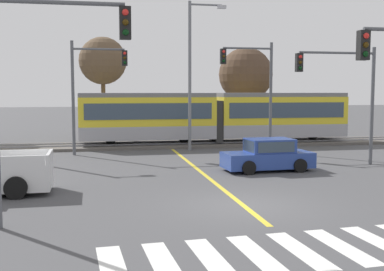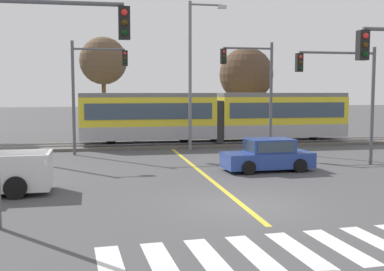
{
  "view_description": "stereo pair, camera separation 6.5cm",
  "coord_description": "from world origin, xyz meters",
  "px_view_note": "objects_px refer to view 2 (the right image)",
  "views": [
    {
      "loc": [
        -4.63,
        -14.9,
        3.77
      ],
      "look_at": [
        -0.2,
        7.84,
        1.6
      ],
      "focal_mm": 45.0,
      "sensor_mm": 36.0,
      "label": 1
    },
    {
      "loc": [
        -4.57,
        -14.91,
        3.77
      ],
      "look_at": [
        -0.2,
        7.84,
        1.6
      ],
      "focal_mm": 45.0,
      "sensor_mm": 36.0,
      "label": 2
    }
  ],
  "objects_px": {
    "traffic_light_far_left": "(91,81)",
    "bare_tree_west": "(103,61)",
    "light_rail_tram": "(216,115)",
    "traffic_light_far_right": "(255,81)",
    "sedan_crossing": "(268,156)",
    "street_lamp_centre": "(193,67)",
    "traffic_light_near_left": "(39,70)",
    "traffic_light_mid_right": "(347,86)",
    "bare_tree_east": "(246,75)"
  },
  "relations": [
    {
      "from": "traffic_light_near_left",
      "to": "bare_tree_east",
      "type": "bearing_deg",
      "value": 60.85
    },
    {
      "from": "sedan_crossing",
      "to": "traffic_light_far_left",
      "type": "xyz_separation_m",
      "value": [
        -8.23,
        7.39,
        3.61
      ]
    },
    {
      "from": "traffic_light_near_left",
      "to": "street_lamp_centre",
      "type": "xyz_separation_m",
      "value": [
        7.39,
        16.05,
        0.94
      ]
    },
    {
      "from": "bare_tree_west",
      "to": "traffic_light_mid_right",
      "type": "bearing_deg",
      "value": -51.03
    },
    {
      "from": "traffic_light_mid_right",
      "to": "traffic_light_far_left",
      "type": "relative_size",
      "value": 0.9
    },
    {
      "from": "traffic_light_far_right",
      "to": "bare_tree_west",
      "type": "bearing_deg",
      "value": 134.75
    },
    {
      "from": "traffic_light_far_right",
      "to": "bare_tree_west",
      "type": "height_order",
      "value": "bare_tree_west"
    },
    {
      "from": "sedan_crossing",
      "to": "traffic_light_near_left",
      "type": "xyz_separation_m",
      "value": [
        -9.33,
        -7.7,
        3.61
      ]
    },
    {
      "from": "sedan_crossing",
      "to": "traffic_light_far_right",
      "type": "relative_size",
      "value": 0.64
    },
    {
      "from": "street_lamp_centre",
      "to": "bare_tree_east",
      "type": "relative_size",
      "value": 1.29
    },
    {
      "from": "sedan_crossing",
      "to": "bare_tree_east",
      "type": "height_order",
      "value": "bare_tree_east"
    },
    {
      "from": "traffic_light_far_right",
      "to": "bare_tree_east",
      "type": "bearing_deg",
      "value": 75.94
    },
    {
      "from": "bare_tree_west",
      "to": "bare_tree_east",
      "type": "xyz_separation_m",
      "value": [
        11.29,
        0.53,
        -0.92
      ]
    },
    {
      "from": "traffic_light_far_left",
      "to": "bare_tree_west",
      "type": "bearing_deg",
      "value": 84.27
    },
    {
      "from": "traffic_light_mid_right",
      "to": "bare_tree_west",
      "type": "bearing_deg",
      "value": 128.97
    },
    {
      "from": "traffic_light_near_left",
      "to": "light_rail_tram",
      "type": "bearing_deg",
      "value": 63.0
    },
    {
      "from": "sedan_crossing",
      "to": "traffic_light_near_left",
      "type": "bearing_deg",
      "value": -140.49
    },
    {
      "from": "bare_tree_east",
      "to": "light_rail_tram",
      "type": "bearing_deg",
      "value": -126.41
    },
    {
      "from": "light_rail_tram",
      "to": "sedan_crossing",
      "type": "height_order",
      "value": "light_rail_tram"
    },
    {
      "from": "traffic_light_mid_right",
      "to": "sedan_crossing",
      "type": "bearing_deg",
      "value": -169.04
    },
    {
      "from": "traffic_light_far_right",
      "to": "traffic_light_near_left",
      "type": "height_order",
      "value": "traffic_light_far_right"
    },
    {
      "from": "traffic_light_far_right",
      "to": "traffic_light_far_left",
      "type": "relative_size",
      "value": 1.0
    },
    {
      "from": "traffic_light_far_left",
      "to": "street_lamp_centre",
      "type": "relative_size",
      "value": 0.72
    },
    {
      "from": "traffic_light_far_right",
      "to": "street_lamp_centre",
      "type": "xyz_separation_m",
      "value": [
        -3.43,
        1.89,
        0.89
      ]
    },
    {
      "from": "bare_tree_west",
      "to": "light_rail_tram",
      "type": "bearing_deg",
      "value": -30.52
    },
    {
      "from": "sedan_crossing",
      "to": "traffic_light_far_left",
      "type": "distance_m",
      "value": 11.63
    },
    {
      "from": "light_rail_tram",
      "to": "traffic_light_far_right",
      "type": "distance_m",
      "value": 5.23
    },
    {
      "from": "traffic_light_far_left",
      "to": "bare_tree_west",
      "type": "height_order",
      "value": "bare_tree_west"
    },
    {
      "from": "sedan_crossing",
      "to": "bare_tree_east",
      "type": "xyz_separation_m",
      "value": [
        3.87,
        15.98,
        4.33
      ]
    },
    {
      "from": "sedan_crossing",
      "to": "traffic_light_mid_right",
      "type": "height_order",
      "value": "traffic_light_mid_right"
    },
    {
      "from": "traffic_light_far_right",
      "to": "traffic_light_far_left",
      "type": "xyz_separation_m",
      "value": [
        -9.72,
        0.92,
        -0.05
      ]
    },
    {
      "from": "street_lamp_centre",
      "to": "bare_tree_west",
      "type": "bearing_deg",
      "value": 127.64
    },
    {
      "from": "light_rail_tram",
      "to": "sedan_crossing",
      "type": "distance_m",
      "value": 11.06
    },
    {
      "from": "traffic_light_far_right",
      "to": "traffic_light_far_left",
      "type": "bearing_deg",
      "value": 174.58
    },
    {
      "from": "traffic_light_near_left",
      "to": "bare_tree_west",
      "type": "distance_m",
      "value": 23.28
    },
    {
      "from": "traffic_light_far_right",
      "to": "street_lamp_centre",
      "type": "relative_size",
      "value": 0.72
    },
    {
      "from": "traffic_light_far_left",
      "to": "light_rail_tram",
      "type": "bearing_deg",
      "value": 23.1
    },
    {
      "from": "street_lamp_centre",
      "to": "bare_tree_west",
      "type": "distance_m",
      "value": 8.99
    },
    {
      "from": "traffic_light_far_left",
      "to": "street_lamp_centre",
      "type": "distance_m",
      "value": 6.43
    },
    {
      "from": "traffic_light_mid_right",
      "to": "traffic_light_far_left",
      "type": "distance_m",
      "value": 14.21
    },
    {
      "from": "traffic_light_far_left",
      "to": "street_lamp_centre",
      "type": "xyz_separation_m",
      "value": [
        6.28,
        0.96,
        0.94
      ]
    },
    {
      "from": "traffic_light_mid_right",
      "to": "bare_tree_west",
      "type": "height_order",
      "value": "bare_tree_west"
    },
    {
      "from": "traffic_light_far_left",
      "to": "traffic_light_mid_right",
      "type": "bearing_deg",
      "value": -27.38
    },
    {
      "from": "traffic_light_far_left",
      "to": "bare_tree_east",
      "type": "xyz_separation_m",
      "value": [
        12.1,
        8.59,
        0.72
      ]
    },
    {
      "from": "sedan_crossing",
      "to": "traffic_light_near_left",
      "type": "distance_m",
      "value": 12.63
    },
    {
      "from": "traffic_light_mid_right",
      "to": "traffic_light_far_left",
      "type": "bearing_deg",
      "value": 152.62
    },
    {
      "from": "traffic_light_mid_right",
      "to": "bare_tree_east",
      "type": "xyz_separation_m",
      "value": [
        -0.52,
        15.13,
        1.01
      ]
    },
    {
      "from": "bare_tree_east",
      "to": "traffic_light_far_right",
      "type": "bearing_deg",
      "value": -104.06
    },
    {
      "from": "traffic_light_near_left",
      "to": "traffic_light_far_left",
      "type": "bearing_deg",
      "value": 85.81
    },
    {
      "from": "traffic_light_far_left",
      "to": "bare_tree_west",
      "type": "xyz_separation_m",
      "value": [
        0.81,
        8.06,
        1.64
      ]
    }
  ]
}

